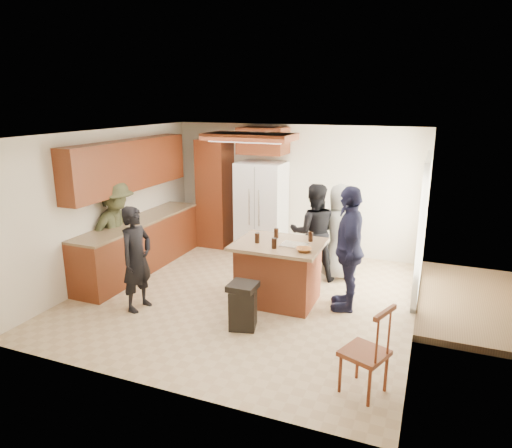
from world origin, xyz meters
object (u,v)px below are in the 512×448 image
at_px(person_behind_right, 340,232).
at_px(refrigerator, 261,208).
at_px(person_behind_left, 314,232).
at_px(kitchen_island, 278,272).
at_px(person_front_left, 137,259).
at_px(spindle_chair, 366,354).
at_px(trash_bin, 243,305).
at_px(person_counter, 117,231).
at_px(person_side_right, 349,249).

distance_m(person_behind_right, refrigerator, 1.91).
relative_size(person_behind_left, kitchen_island, 1.28).
bearing_deg(kitchen_island, person_front_left, -151.67).
distance_m(refrigerator, spindle_chair, 4.71).
bearing_deg(kitchen_island, spindle_chair, -48.70).
bearing_deg(person_behind_left, trash_bin, 59.48).
xyz_separation_m(person_behind_right, trash_bin, (-0.82, -2.24, -0.50)).
bearing_deg(person_front_left, person_behind_left, -38.92).
relative_size(refrigerator, kitchen_island, 1.41).
height_order(person_counter, spindle_chair, person_counter).
height_order(person_front_left, spindle_chair, person_front_left).
bearing_deg(person_behind_left, person_counter, 2.78).
relative_size(person_behind_right, kitchen_island, 1.27).
distance_m(person_behind_left, person_counter, 3.28).
height_order(person_side_right, trash_bin, person_side_right).
distance_m(person_behind_left, person_side_right, 1.18).
bearing_deg(kitchen_island, refrigerator, 117.23).
distance_m(person_behind_right, person_counter, 3.73).
height_order(person_counter, refrigerator, refrigerator).
distance_m(refrigerator, trash_bin, 3.23).
bearing_deg(spindle_chair, refrigerator, 124.29).
bearing_deg(refrigerator, person_front_left, -103.40).
xyz_separation_m(person_front_left, person_counter, (-0.99, 0.84, 0.08)).
bearing_deg(spindle_chair, person_counter, 159.37).
bearing_deg(refrigerator, person_behind_left, -37.52).
bearing_deg(spindle_chair, person_behind_left, 114.75).
relative_size(person_front_left, person_behind_right, 0.94).
bearing_deg(person_behind_right, person_side_right, 83.46).
bearing_deg(kitchen_island, person_side_right, 9.68).
bearing_deg(person_front_left, kitchen_island, -55.53).
relative_size(person_front_left, person_behind_left, 0.93).
bearing_deg(refrigerator, person_counter, -127.72).
bearing_deg(spindle_chair, person_behind_right, 106.67).
height_order(person_behind_left, person_counter, person_counter).
relative_size(person_side_right, spindle_chair, 1.83).
distance_m(person_behind_right, trash_bin, 2.43).
relative_size(trash_bin, spindle_chair, 0.63).
xyz_separation_m(person_behind_left, person_behind_right, (0.40, 0.21, -0.01)).
height_order(person_behind_left, person_behind_right, person_behind_left).
bearing_deg(person_counter, refrigerator, -31.70).
bearing_deg(refrigerator, spindle_chair, -55.71).
height_order(person_behind_right, spindle_chair, person_behind_right).
relative_size(person_behind_right, trash_bin, 2.59).
bearing_deg(spindle_chair, kitchen_island, 131.30).
distance_m(person_behind_left, trash_bin, 2.13).
relative_size(person_behind_left, person_behind_right, 1.01).
distance_m(person_front_left, person_side_right, 3.03).
height_order(kitchen_island, trash_bin, kitchen_island).
xyz_separation_m(person_behind_right, person_side_right, (0.35, -1.11, 0.10)).
distance_m(person_front_left, person_behind_left, 2.90).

